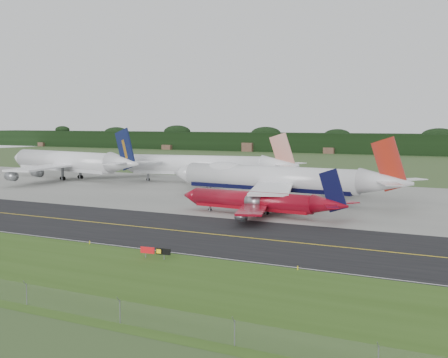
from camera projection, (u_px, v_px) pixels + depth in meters
ground at (157, 224)px, 113.82m from camera, size 600.00×600.00×0.00m
grass_verge at (4, 261)px, 83.40m from camera, size 400.00×30.00×0.01m
taxiway at (143, 227)px, 110.34m from camera, size 400.00×32.00×0.02m
apron at (274, 196)px, 158.14m from camera, size 400.00×78.00×0.01m
taxiway_centreline at (143, 227)px, 110.34m from camera, size 400.00×0.40×0.00m
taxiway_edge_line at (84, 242)px, 96.87m from camera, size 400.00×0.25×0.00m
horizon_treeline at (439, 146)px, 351.23m from camera, size 700.00×25.00×12.00m
jet_ba_747 at (277, 179)px, 145.73m from camera, size 62.20×51.41×15.63m
jet_red_737 at (261, 202)px, 123.71m from camera, size 37.42×30.44×10.10m
jet_navy_gold at (71, 162)px, 203.02m from camera, size 65.48×56.26×16.96m
jet_star_tail at (205, 166)px, 191.02m from camera, size 59.01×48.72×15.61m
taxiway_sign at (155, 251)px, 84.68m from camera, size 4.55×0.70×1.52m
edge_marker_center at (90, 243)px, 94.96m from camera, size 0.16×0.16×0.50m
edge_marker_right at (298, 268)px, 78.36m from camera, size 0.16×0.16×0.50m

